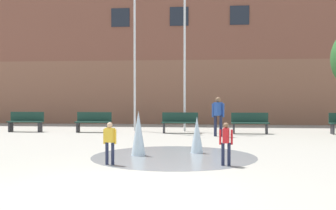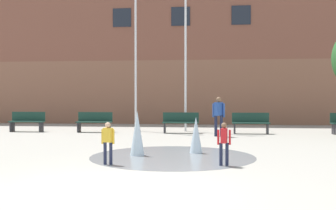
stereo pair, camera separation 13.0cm
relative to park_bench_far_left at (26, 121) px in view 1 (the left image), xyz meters
name	(u,v)px [view 1 (the left image)]	position (x,y,z in m)	size (l,w,h in m)	color
ground_plane	(113,191)	(6.69, -10.97, -0.48)	(100.00, 100.00, 0.00)	#9E998E
library_building	(182,58)	(6.69, 8.73, 3.74)	(36.00, 6.05, 8.43)	brown
splash_fountain	(167,141)	(7.18, -6.79, -0.10)	(4.35, 4.35, 1.20)	gray
park_bench_far_left	(26,121)	(0.00, 0.00, 0.00)	(1.60, 0.44, 0.91)	#28282D
park_bench_left_of_flagpoles	(94,122)	(3.18, 0.02, 0.00)	(1.60, 0.44, 0.91)	#28282D
park_bench_center	(180,122)	(7.10, -0.03, 0.00)	(1.60, 0.44, 0.91)	#28282D
park_bench_under_right_flagpole	(250,123)	(10.15, -0.03, 0.00)	(1.60, 0.44, 0.91)	#28282D
child_with_pink_shirt	(110,140)	(6.02, -8.46, 0.10)	(0.31, 0.18, 0.99)	#1E233D
child_in_fountain	(226,140)	(8.68, -8.34, 0.10)	(0.31, 0.23, 0.99)	#1E233D
teen_by_trashcan	(218,113)	(8.73, -1.39, 0.45)	(0.50, 0.39, 1.59)	#1E233D
flagpole_left	(135,49)	(4.93, 0.96, 3.40)	(0.80, 0.10, 7.28)	silver
flagpole_right	(185,44)	(7.29, 0.96, 3.58)	(0.80, 0.10, 7.64)	silver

